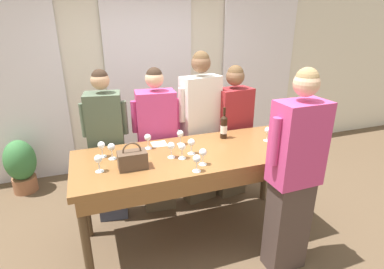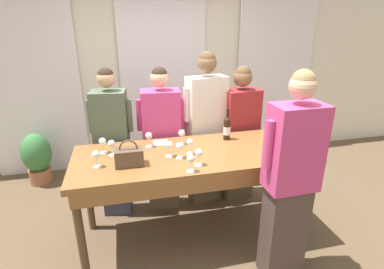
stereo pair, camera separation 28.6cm
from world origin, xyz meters
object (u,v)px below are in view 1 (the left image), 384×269
object	(u,v)px
wine_glass_front_mid	(98,160)
guest_striped_shirt	(232,132)
wine_glass_front_right	(197,159)
wine_glass_by_bottle	(268,131)
wine_glass_center_right	(182,147)
wine_glass_back_left	(203,153)
wine_glass_front_left	(111,148)
wine_glass_back_right	(171,147)
guest_pink_top	(157,142)
guest_olive_jacket	(107,148)
handbag	(133,159)
tasting_bar	(196,162)
guest_cream_sweater	(200,128)
potted_plant	(21,165)
wine_glass_back_mid	(180,134)
host_pouring	(294,176)
wine_glass_center_mid	(191,143)
wine_glass_center_left	(101,146)
wine_glass_near_host	(148,138)
wine_bottle	(224,127)

from	to	relation	value
wine_glass_front_mid	guest_striped_shirt	world-z (taller)	guest_striped_shirt
wine_glass_front_right	wine_glass_by_bottle	xyz separation A→B (m)	(0.92, 0.39, 0.00)
wine_glass_front_mid	guest_striped_shirt	bearing A→B (deg)	24.53
wine_glass_center_right	wine_glass_back_left	world-z (taller)	same
wine_glass_front_left	wine_glass_center_right	world-z (taller)	same
wine_glass_back_right	guest_pink_top	bearing A→B (deg)	88.19
wine_glass_front_left	wine_glass_back_left	world-z (taller)	same
wine_glass_front_right	guest_olive_jacket	distance (m)	1.21
handbag	wine_glass_by_bottle	xyz separation A→B (m)	(1.41, 0.15, 0.03)
handbag	wine_glass_back_left	bearing A→B (deg)	-13.47
tasting_bar	wine_glass_back_right	bearing A→B (deg)	-177.46
wine_glass_back_left	wine_glass_front_mid	bearing A→B (deg)	168.86
wine_glass_front_right	wine_glass_center_right	size ratio (longest dim) A/B	1.00
handbag	guest_cream_sweater	distance (m)	1.18
wine_glass_by_bottle	potted_plant	world-z (taller)	wine_glass_by_bottle
wine_glass_front_mid	wine_glass_back_left	world-z (taller)	same
wine_glass_back_mid	host_pouring	world-z (taller)	host_pouring
wine_glass_back_left	potted_plant	size ratio (longest dim) A/B	0.21
potted_plant	guest_striped_shirt	bearing A→B (deg)	-20.28
tasting_bar	host_pouring	size ratio (longest dim) A/B	1.24
handbag	guest_olive_jacket	world-z (taller)	guest_olive_jacket
wine_glass_center_mid	wine_glass_back_right	distance (m)	0.20
tasting_bar	guest_striped_shirt	size ratio (longest dim) A/B	1.36
wine_glass_front_right	wine_glass_center_left	bearing A→B (deg)	142.21
wine_glass_front_left	wine_glass_back_right	distance (m)	0.53
wine_glass_front_left	wine_glass_front_right	xyz separation A→B (m)	(0.63, -0.48, -0.00)
wine_glass_center_right	wine_glass_near_host	size ratio (longest dim) A/B	1.00
wine_glass_front_mid	wine_glass_front_right	xyz separation A→B (m)	(0.76, -0.27, 0.00)
wine_bottle	wine_glass_back_left	size ratio (longest dim) A/B	2.24
wine_glass_center_mid	guest_pink_top	bearing A→B (deg)	105.33
wine_bottle	wine_glass_back_right	size ratio (longest dim) A/B	2.24
wine_glass_center_mid	guest_pink_top	distance (m)	0.71
wine_bottle	potted_plant	distance (m)	2.69
wine_bottle	handbag	distance (m)	1.09
tasting_bar	guest_cream_sweater	distance (m)	0.73
guest_cream_sweater	wine_glass_by_bottle	bearing A→B (deg)	-50.24
potted_plant	guest_cream_sweater	bearing A→B (deg)	-23.90
guest_cream_sweater	wine_glass_near_host	bearing A→B (deg)	-150.60
potted_plant	wine_glass_center_right	bearing A→B (deg)	-44.94
wine_glass_center_left	wine_glass_back_left	size ratio (longest dim) A/B	1.00
wine_glass_by_bottle	wine_glass_back_left	bearing A→B (deg)	-160.91
handbag	wine_glass_back_mid	xyz separation A→B (m)	(0.53, 0.36, 0.03)
tasting_bar	wine_glass_back_left	distance (m)	0.32
guest_olive_jacket	wine_glass_near_host	bearing A→B (deg)	-47.06
wine_bottle	guest_cream_sweater	size ratio (longest dim) A/B	0.18
wine_glass_back_mid	guest_striped_shirt	size ratio (longest dim) A/B	0.09
wine_glass_front_right	wine_glass_center_right	distance (m)	0.28
wine_glass_front_mid	wine_glass_near_host	distance (m)	0.59
wine_glass_by_bottle	guest_pink_top	distance (m)	1.21
wine_bottle	wine_glass_back_mid	xyz separation A→B (m)	(-0.49, -0.01, -0.02)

